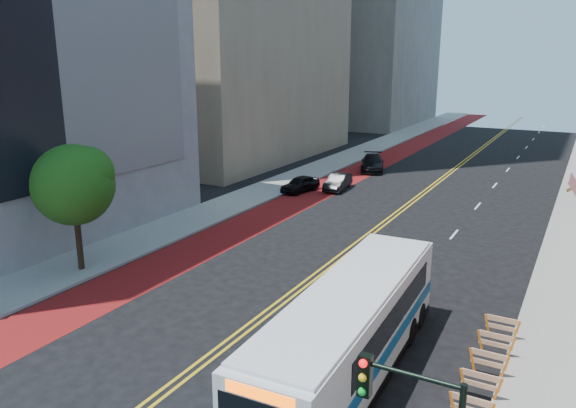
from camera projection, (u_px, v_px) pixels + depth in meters
The scene contains 12 objects.
ground at pixel (174, 384), 19.75m from camera, with size 160.00×160.00×0.00m, color black.
sidewalk_left at pixel (286, 182), 50.73m from camera, with size 4.00×140.00×0.15m, color gray.
bus_lane_paint at pixel (325, 188), 48.95m from camera, with size 3.60×140.00×0.01m, color maroon.
center_line_inner at pixel (414, 198), 45.29m from camera, with size 0.14×140.00×0.01m, color gold.
center_line_outer at pixel (418, 199), 45.12m from camera, with size 0.14×140.00×0.01m, color gold.
lane_dashes at pixel (495, 185), 49.78m from camera, with size 0.14×98.20×0.01m.
construction_barriers at pixel (476, 394), 18.05m from camera, with size 1.42×10.91×1.00m.
street_tree at pixel (74, 182), 28.81m from camera, with size 4.20×4.20×6.70m.
transit_bus at pixel (351, 331), 19.71m from camera, with size 3.28×12.93×3.53m.
car_a at pixel (300, 184), 47.30m from camera, with size 1.59×3.96×1.35m, color black.
car_b at pixel (338, 182), 48.08m from camera, with size 1.45×4.17×1.37m, color black.
car_c at pixel (372, 163), 55.95m from camera, with size 2.19×5.38×1.56m, color black.
Camera 1 is at (11.86, -13.41, 11.24)m, focal length 35.00 mm.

